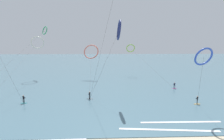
{
  "coord_description": "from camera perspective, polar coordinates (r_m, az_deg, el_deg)",
  "views": [
    {
      "loc": [
        -1.45,
        -13.38,
        12.05
      ],
      "look_at": [
        0.0,
        23.21,
        6.78
      ],
      "focal_mm": 28.71,
      "sensor_mm": 36.0,
      "label": 1
    }
  ],
  "objects": [
    {
      "name": "sea_water",
      "position": [
        122.19,
        -1.59,
        2.55
      ],
      "size": [
        400.0,
        200.0,
        0.08
      ],
      "primitive_type": "cube",
      "color": "slate",
      "rests_on": "ground"
    },
    {
      "name": "surfer_amber",
      "position": [
        40.37,
        25.5,
        -8.78
      ],
      "size": [
        1.4,
        0.72,
        1.7
      ],
      "rotation": [
        0.0,
        0.0,
        0.96
      ],
      "color": "orange",
      "rests_on": "ground"
    },
    {
      "name": "kite_ivory",
      "position": [
        67.89,
        -22.66,
        8.06
      ],
      "size": [
        5.03,
        39.35,
        14.82
      ],
      "rotation": [
        0.0,
        0.0,
        3.42
      ],
      "color": "silver",
      "rests_on": "ground"
    },
    {
      "name": "wave_crest_mid",
      "position": [
        27.75,
        17.71,
        -17.82
      ],
      "size": [
        14.0,
        1.83,
        0.12
      ],
      "primitive_type": "cube",
      "rotation": [
        0.0,
        0.0,
        -0.1
      ],
      "color": "white",
      "rests_on": "ground"
    },
    {
      "name": "kite_cobalt",
      "position": [
        32.94,
        27.15,
        3.79
      ],
      "size": [
        4.19,
        6.55,
        11.61
      ],
      "rotation": [
        0.0,
        0.0,
        3.34
      ],
      "color": "#2647B7",
      "rests_on": "ground"
    },
    {
      "name": "wave_crest_far",
      "position": [
        30.78,
        21.09,
        -15.3
      ],
      "size": [
        12.54,
        0.66,
        0.12
      ],
      "primitive_type": "cube",
      "rotation": [
        0.0,
        0.0,
        -0.01
      ],
      "color": "white",
      "rests_on": "ground"
    },
    {
      "name": "kite_navy",
      "position": [
        38.1,
        2.21,
        12.59
      ],
      "size": [
        6.85,
        4.24,
        17.1
      ],
      "rotation": [
        0.0,
        0.0,
        4.74
      ],
      "color": "navy",
      "rests_on": "ground"
    },
    {
      "name": "surfer_magenta",
      "position": [
        51.87,
        19.24,
        -4.77
      ],
      "size": [
        1.4,
        0.57,
        1.7
      ],
      "rotation": [
        0.0,
        0.0,
        0.01
      ],
      "color": "#CC288E",
      "rests_on": "ground"
    },
    {
      "name": "surfer_charcoal",
      "position": [
        40.07,
        -7.17,
        -8.14
      ],
      "size": [
        1.4,
        0.65,
        1.7
      ],
      "rotation": [
        0.0,
        0.0,
        1.28
      ],
      "color": "black",
      "rests_on": "ground"
    },
    {
      "name": "kite_emerald",
      "position": [
        73.11,
        -20.66,
        11.63
      ],
      "size": [
        3.13,
        49.22,
        18.79
      ],
      "rotation": [
        0.0,
        0.0,
        5.48
      ],
      "color": "#199351",
      "rests_on": "ground"
    },
    {
      "name": "kite_coral",
      "position": [
        64.09,
        -6.66,
        5.81
      ],
      "size": [
        5.74,
        27.31,
        12.0
      ],
      "rotation": [
        0.0,
        0.0,
        6.08
      ],
      "color": "#EA7260",
      "rests_on": "ground"
    },
    {
      "name": "surfer_teal",
      "position": [
        41.21,
        -26.31,
        -8.49
      ],
      "size": [
        1.4,
        0.69,
        1.7
      ],
      "rotation": [
        0.0,
        0.0,
        5.8
      ],
      "color": "teal",
      "rests_on": "ground"
    },
    {
      "name": "kite_lime",
      "position": [
        70.65,
        5.95,
        6.9
      ],
      "size": [
        10.56,
        23.8,
        12.13
      ],
      "rotation": [
        0.0,
        0.0,
        3.15
      ],
      "color": "#8CC62D",
      "rests_on": "ground"
    }
  ]
}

